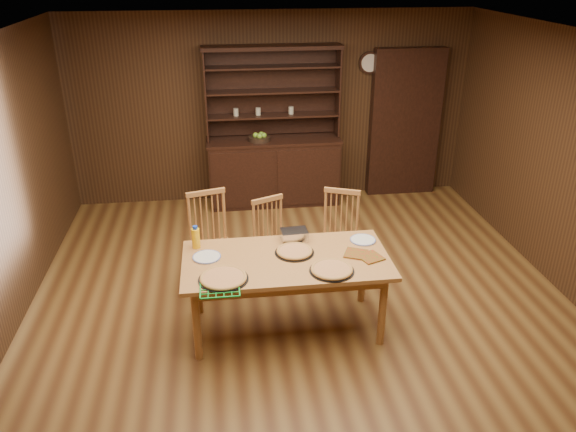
{
  "coord_description": "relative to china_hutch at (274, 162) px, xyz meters",
  "views": [
    {
      "loc": [
        -0.76,
        -4.64,
        3.24
      ],
      "look_at": [
        -0.11,
        0.4,
        0.86
      ],
      "focal_mm": 35.0,
      "sensor_mm": 36.0,
      "label": 1
    }
  ],
  "objects": [
    {
      "name": "floor",
      "position": [
        0.0,
        -2.75,
        -0.6
      ],
      "size": [
        6.0,
        6.0,
        0.0
      ],
      "primitive_type": "plane",
      "color": "brown",
      "rests_on": "ground"
    },
    {
      "name": "room_shell",
      "position": [
        0.0,
        -2.75,
        0.98
      ],
      "size": [
        6.0,
        6.0,
        6.0
      ],
      "color": "silver",
      "rests_on": "floor"
    },
    {
      "name": "china_hutch",
      "position": [
        0.0,
        0.0,
        0.0
      ],
      "size": [
        1.84,
        0.52,
        2.17
      ],
      "color": "black",
      "rests_on": "floor"
    },
    {
      "name": "doorway",
      "position": [
        1.9,
        0.15,
        0.45
      ],
      "size": [
        1.0,
        0.18,
        2.1
      ],
      "primitive_type": "cube",
      "color": "black",
      "rests_on": "floor"
    },
    {
      "name": "wall_clock",
      "position": [
        1.35,
        0.2,
        1.3
      ],
      "size": [
        0.3,
        0.05,
        0.3
      ],
      "color": "black",
      "rests_on": "room_shell"
    },
    {
      "name": "dining_table",
      "position": [
        -0.21,
        -3.01,
        0.07
      ],
      "size": [
        1.87,
        0.93,
        0.75
      ],
      "color": "#A8713A",
      "rests_on": "floor"
    },
    {
      "name": "chair_left",
      "position": [
        -0.89,
        -2.12,
        -0.04
      ],
      "size": [
        0.52,
        0.51,
        1.05
      ],
      "rotation": [
        0.0,
        0.0,
        0.26
      ],
      "color": "#B57A3E",
      "rests_on": "floor"
    },
    {
      "name": "chair_center",
      "position": [
        -0.25,
        -2.1,
        -0.1
      ],
      "size": [
        0.5,
        0.49,
        0.94
      ],
      "rotation": [
        0.0,
        0.0,
        0.41
      ],
      "color": "#B57A3E",
      "rests_on": "floor"
    },
    {
      "name": "chair_right",
      "position": [
        0.48,
        -2.13,
        -0.07
      ],
      "size": [
        0.53,
        0.52,
        1.0
      ],
      "rotation": [
        0.0,
        0.0,
        -0.39
      ],
      "color": "#B57A3E",
      "rests_on": "floor"
    },
    {
      "name": "pizza_left",
      "position": [
        -0.78,
        -3.3,
        0.17
      ],
      "size": [
        0.43,
        0.43,
        0.04
      ],
      "color": "black",
      "rests_on": "dining_table"
    },
    {
      "name": "pizza_right",
      "position": [
        0.16,
        -3.28,
        0.17
      ],
      "size": [
        0.39,
        0.39,
        0.04
      ],
      "color": "black",
      "rests_on": "dining_table"
    },
    {
      "name": "pizza_center",
      "position": [
        -0.12,
        -2.92,
        0.17
      ],
      "size": [
        0.36,
        0.36,
        0.04
      ],
      "color": "black",
      "rests_on": "dining_table"
    },
    {
      "name": "cooling_rack",
      "position": [
        -0.81,
        -3.42,
        0.16
      ],
      "size": [
        0.35,
        0.35,
        0.01
      ],
      "primitive_type": null,
      "rotation": [
        0.0,
        0.0,
        -0.13
      ],
      "color": "#0B9728",
      "rests_on": "dining_table"
    },
    {
      "name": "plate_left",
      "position": [
        -0.92,
        -2.9,
        0.16
      ],
      "size": [
        0.26,
        0.26,
        0.02
      ],
      "color": "beige",
      "rests_on": "dining_table"
    },
    {
      "name": "plate_right",
      "position": [
        0.56,
        -2.76,
        0.16
      ],
      "size": [
        0.25,
        0.25,
        0.02
      ],
      "color": "beige",
      "rests_on": "dining_table"
    },
    {
      "name": "foil_dish",
      "position": [
        -0.09,
        -2.66,
        0.21
      ],
      "size": [
        0.26,
        0.2,
        0.1
      ],
      "primitive_type": "cube",
      "rotation": [
        0.0,
        0.0,
        0.06
      ],
      "color": "white",
      "rests_on": "dining_table"
    },
    {
      "name": "juice_bottle",
      "position": [
        -1.01,
        -2.69,
        0.26
      ],
      "size": [
        0.08,
        0.08,
        0.22
      ],
      "color": "#FFB80D",
      "rests_on": "dining_table"
    },
    {
      "name": "pot_holder_a",
      "position": [
        0.55,
        -3.1,
        0.16
      ],
      "size": [
        0.25,
        0.25,
        0.01
      ],
      "primitive_type": "cube",
      "rotation": [
        0.0,
        0.0,
        0.38
      ],
      "color": "red",
      "rests_on": "dining_table"
    },
    {
      "name": "pot_holder_b",
      "position": [
        0.43,
        -3.02,
        0.16
      ],
      "size": [
        0.26,
        0.26,
        0.01
      ],
      "primitive_type": "cube",
      "rotation": [
        0.0,
        0.0,
        -0.43
      ],
      "color": "red",
      "rests_on": "dining_table"
    },
    {
      "name": "fruit_bowl",
      "position": [
        -0.2,
        -0.07,
        0.39
      ],
      "size": [
        0.29,
        0.29,
        0.12
      ],
      "color": "black",
      "rests_on": "china_hutch"
    }
  ]
}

